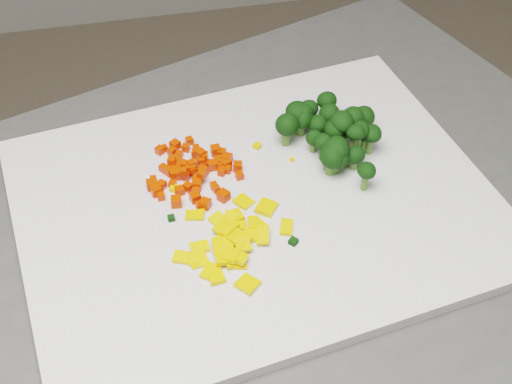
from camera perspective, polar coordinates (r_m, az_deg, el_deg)
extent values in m
cube|color=silver|center=(0.75, 0.00, -0.89)|extent=(0.54, 0.45, 0.01)
cube|color=red|center=(0.78, -2.80, 1.86)|extent=(0.01, 0.01, 0.01)
cube|color=red|center=(0.75, -7.60, -0.34)|extent=(0.01, 0.01, 0.01)
cube|color=red|center=(0.77, -6.48, 1.44)|extent=(0.01, 0.01, 0.01)
cube|color=red|center=(0.74, -4.89, -0.42)|extent=(0.01, 0.01, 0.01)
cube|color=red|center=(0.76, -3.40, 0.51)|extent=(0.01, 0.01, 0.01)
cube|color=red|center=(0.80, -4.80, 3.52)|extent=(0.01, 0.01, 0.01)
cube|color=red|center=(0.77, -5.66, 1.41)|extent=(0.01, 0.01, 0.01)
cube|color=red|center=(0.78, -7.43, 1.91)|extent=(0.01, 0.01, 0.01)
cube|color=red|center=(0.78, -2.66, 2.30)|extent=(0.01, 0.01, 0.01)
cube|color=red|center=(0.80, -6.73, 3.25)|extent=(0.01, 0.01, 0.01)
cube|color=red|center=(0.78, -1.47, 2.06)|extent=(0.01, 0.01, 0.01)
cube|color=red|center=(0.78, -4.44, 2.52)|extent=(0.01, 0.01, 0.01)
cube|color=red|center=(0.78, -2.96, 2.49)|extent=(0.01, 0.01, 0.01)
cube|color=red|center=(0.79, -4.78, 3.10)|extent=(0.01, 0.01, 0.01)
cube|color=red|center=(0.77, -5.36, 1.88)|extent=(0.01, 0.01, 0.01)
cube|color=red|center=(0.74, -2.62, -0.30)|extent=(0.01, 0.01, 0.01)
cube|color=red|center=(0.78, -5.98, 2.21)|extent=(0.01, 0.01, 0.01)
cube|color=red|center=(0.76, -8.21, 0.54)|extent=(0.01, 0.01, 0.01)
cube|color=red|center=(0.76, -7.99, 0.11)|extent=(0.01, 0.01, 0.01)
cube|color=red|center=(0.76, -7.54, 0.57)|extent=(0.01, 0.01, 0.01)
cube|color=red|center=(0.75, -3.19, 0.23)|extent=(0.01, 0.01, 0.01)
cube|color=red|center=(0.76, -6.69, 0.63)|extent=(0.01, 0.01, 0.01)
cube|color=red|center=(0.81, -6.48, 3.76)|extent=(0.01, 0.01, 0.01)
cube|color=red|center=(0.77, -8.23, 1.02)|extent=(0.01, 0.01, 0.01)
cube|color=red|center=(0.74, -6.40, -0.77)|extent=(0.01, 0.01, 0.01)
cube|color=red|center=(0.81, -5.36, 4.10)|extent=(0.01, 0.01, 0.01)
cube|color=red|center=(0.74, -4.07, -0.94)|extent=(0.01, 0.01, 0.01)
cube|color=red|center=(0.80, -5.63, 3.54)|extent=(0.01, 0.01, 0.01)
cube|color=red|center=(0.77, -5.70, 1.37)|extent=(0.01, 0.01, 0.01)
cube|color=red|center=(0.77, -5.12, 1.95)|extent=(0.01, 0.01, 0.01)
cube|color=red|center=(0.78, -6.41, 1.85)|extent=(0.01, 0.01, 0.01)
cube|color=red|center=(0.76, -6.23, 0.12)|extent=(0.01, 0.01, 0.01)
cube|color=red|center=(0.78, -2.43, 2.27)|extent=(0.01, 0.01, 0.01)
cube|color=red|center=(0.78, -5.83, 1.86)|extent=(0.01, 0.01, 0.01)
cube|color=red|center=(0.77, -4.71, 1.07)|extent=(0.01, 0.01, 0.01)
cube|color=red|center=(0.77, -2.29, 1.82)|extent=(0.01, 0.01, 0.01)
cube|color=red|center=(0.76, -5.84, 1.63)|extent=(0.01, 0.01, 0.01)
cube|color=red|center=(0.78, -4.21, 2.84)|extent=(0.01, 0.01, 0.01)
cube|color=red|center=(0.79, -6.33, 2.53)|extent=(0.01, 0.01, 0.01)
cube|color=red|center=(0.78, -4.44, 3.07)|extent=(0.01, 0.01, 0.01)
cube|color=red|center=(0.78, -3.98, 2.27)|extent=(0.01, 0.01, 0.01)
cube|color=red|center=(0.79, -2.34, 2.68)|extent=(0.01, 0.01, 0.01)
cube|color=red|center=(0.78, -6.77, 2.49)|extent=(0.01, 0.01, 0.01)
cube|color=red|center=(0.78, -2.89, 2.14)|extent=(0.01, 0.01, 0.01)
cube|color=red|center=(0.76, -4.75, 0.60)|extent=(0.01, 0.01, 0.01)
cube|color=red|center=(0.80, -6.16, 3.01)|extent=(0.01, 0.01, 0.01)
cube|color=red|center=(0.77, -2.76, 1.61)|extent=(0.01, 0.01, 0.01)
cube|color=red|center=(0.77, -5.71, 2.18)|extent=(0.01, 0.01, 0.01)
cube|color=red|center=(0.80, -7.71, 3.33)|extent=(0.01, 0.01, 0.01)
cube|color=red|center=(0.76, -4.35, 1.41)|extent=(0.01, 0.01, 0.01)
cube|color=red|center=(0.76, -5.47, 0.41)|extent=(0.01, 0.01, 0.01)
cube|color=red|center=(0.75, -4.81, 0.13)|extent=(0.01, 0.01, 0.01)
cube|color=red|center=(0.74, -4.57, -1.07)|extent=(0.01, 0.01, 0.01)
cube|color=red|center=(0.78, -3.49, 2.16)|extent=(0.01, 0.01, 0.01)
cube|color=red|center=(0.81, -7.36, 3.49)|extent=(0.01, 0.01, 0.01)
cube|color=red|center=(0.80, -3.25, 3.35)|extent=(0.01, 0.01, 0.01)
cube|color=red|center=(0.76, -8.37, 0.58)|extent=(0.01, 0.01, 0.01)
cube|color=red|center=(0.77, -5.16, 2.24)|extent=(0.01, 0.01, 0.01)
cube|color=red|center=(0.75, -6.12, 0.09)|extent=(0.01, 0.01, 0.01)
cube|color=red|center=(0.78, -6.95, 1.70)|extent=(0.01, 0.01, 0.01)
cube|color=red|center=(0.77, -1.34, 1.32)|extent=(0.01, 0.01, 0.01)
cube|color=red|center=(0.77, -5.06, 1.79)|extent=(0.01, 0.01, 0.01)
cube|color=red|center=(0.77, -4.34, 1.67)|extent=(0.01, 0.01, 0.01)
cube|color=red|center=(0.79, -6.51, 2.69)|extent=(0.01, 0.01, 0.01)
cube|color=red|center=(0.79, -2.75, 3.13)|extent=(0.01, 0.01, 0.01)
cube|color=red|center=(0.78, -5.07, 2.29)|extent=(0.01, 0.01, 0.01)
cube|color=#FFBA0D|center=(0.71, -2.45, -3.79)|extent=(0.02, 0.02, 0.01)
cube|color=#FFBA0D|center=(0.69, -2.77, -4.31)|extent=(0.02, 0.02, 0.01)
cube|color=#FFBA0D|center=(0.68, -3.65, -6.38)|extent=(0.02, 0.02, 0.01)
cube|color=#FFBA0D|center=(0.69, -5.99, -5.22)|extent=(0.02, 0.02, 0.01)
cube|color=#FFBA0D|center=(0.72, -1.42, -2.71)|extent=(0.02, 0.01, 0.00)
cube|color=#FFBA0D|center=(0.72, -0.20, -2.50)|extent=(0.01, 0.02, 0.01)
cube|color=#FFBA0D|center=(0.70, -4.53, -4.43)|extent=(0.02, 0.01, 0.01)
cube|color=#FFBA0D|center=(0.70, -2.52, -4.19)|extent=(0.02, 0.02, 0.01)
cube|color=#FFBA0D|center=(0.69, -1.09, -4.21)|extent=(0.02, 0.02, 0.01)
cube|color=#FFBA0D|center=(0.69, -2.75, -5.27)|extent=(0.01, 0.02, 0.01)
cube|color=#FFBA0D|center=(0.72, 2.44, -2.83)|extent=(0.02, 0.02, 0.01)
cube|color=#FFBA0D|center=(0.69, -4.65, -5.44)|extent=(0.02, 0.02, 0.01)
cube|color=#FFBA0D|center=(0.74, 0.85, -1.24)|extent=(0.03, 0.03, 0.01)
cube|color=#FFBA0D|center=(0.71, -2.44, -2.87)|extent=(0.03, 0.03, 0.01)
cube|color=#FFBA0D|center=(0.71, -0.17, -3.42)|extent=(0.02, 0.02, 0.01)
cube|color=#FFBA0D|center=(0.70, 0.57, -3.48)|extent=(0.02, 0.02, 0.01)
cube|color=#FFBA0D|center=(0.73, -1.55, -1.86)|extent=(0.01, 0.02, 0.01)
cube|color=#FFBA0D|center=(0.73, -1.98, -2.01)|extent=(0.02, 0.02, 0.01)
cube|color=#FFBA0D|center=(0.69, -4.88, -5.47)|extent=(0.02, 0.02, 0.01)
cube|color=#FFBA0D|center=(0.68, -1.42, -5.23)|extent=(0.02, 0.02, 0.01)
cube|color=#FFBA0D|center=(0.70, -1.33, -3.74)|extent=(0.03, 0.03, 0.01)
cube|color=#FFBA0D|center=(0.69, -1.25, -5.66)|extent=(0.02, 0.02, 0.01)
cube|color=#FFBA0D|center=(0.69, -1.80, -5.58)|extent=(0.02, 0.02, 0.01)
cube|color=#FFBA0D|center=(0.69, -2.36, -4.75)|extent=(0.02, 0.02, 0.01)
cube|color=#FFBA0D|center=(0.67, -0.68, -7.37)|extent=(0.03, 0.03, 0.01)
cube|color=#FFBA0D|center=(0.68, -3.20, -6.85)|extent=(0.02, 0.02, 0.01)
cube|color=#FFBA0D|center=(0.74, -0.99, -0.78)|extent=(0.02, 0.02, 0.01)
cube|color=#FFBA0D|center=(0.69, -2.11, -5.06)|extent=(0.02, 0.02, 0.01)
cube|color=#FFBA0D|center=(0.73, -4.92, -1.85)|extent=(0.02, 0.02, 0.01)
cube|color=#FFBA0D|center=(0.72, 0.15, -2.55)|extent=(0.02, 0.02, 0.01)
cube|color=#FFBA0D|center=(0.72, -3.09, -2.19)|extent=(0.02, 0.02, 0.01)
cube|color=#FFBA0D|center=(0.79, 2.90, 2.60)|extent=(0.01, 0.01, 0.00)
cube|color=#FFBA0D|center=(0.69, -2.57, -5.31)|extent=(0.01, 0.01, 0.01)
cube|color=red|center=(0.70, -2.63, -4.34)|extent=(0.01, 0.01, 0.01)
cube|color=black|center=(0.71, -2.89, -3.47)|extent=(0.01, 0.01, 0.00)
cube|color=#FFBA0D|center=(0.76, -6.56, 0.29)|extent=(0.01, 0.01, 0.01)
cube|color=black|center=(0.70, -2.65, -4.58)|extent=(0.01, 0.01, 0.00)
cube|color=#FFBA0D|center=(0.80, 0.08, 3.70)|extent=(0.01, 0.01, 0.01)
cube|color=#FFBA0D|center=(0.70, -3.06, -4.19)|extent=(0.01, 0.01, 0.00)
cube|color=black|center=(0.73, -6.80, -2.08)|extent=(0.01, 0.01, 0.00)
cube|color=black|center=(0.70, 3.00, -3.97)|extent=(0.01, 0.01, 0.01)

